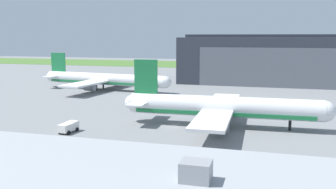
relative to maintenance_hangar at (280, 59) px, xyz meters
name	(u,v)px	position (x,y,z in m)	size (l,w,h in m)	color
ground_plane	(173,126)	(-21.81, -84.29, -8.95)	(440.00, 440.00, 0.00)	slate
grass_field_strip	(241,65)	(-21.81, 81.64, -8.91)	(440.00, 56.00, 0.08)	#497230
maintenance_hangar	(280,59)	(0.00, 0.00, 0.00)	(75.88, 39.16, 18.82)	#2D333D
airliner_near_right	(223,107)	(-12.13, -81.99, -5.03)	(41.91, 37.24, 13.30)	white
airliner_far_right	(104,79)	(-57.68, -40.70, -5.35)	(48.24, 37.70, 12.29)	white
baggage_tug	(68,127)	(-39.74, -94.48, -7.88)	(2.77, 4.51, 1.90)	white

